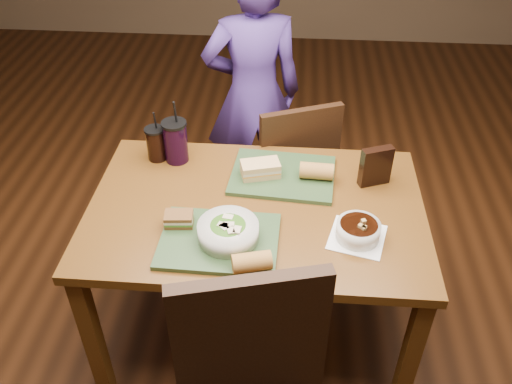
% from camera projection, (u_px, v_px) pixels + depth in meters
% --- Properties ---
extents(ground, '(6.00, 6.00, 0.00)m').
position_uv_depth(ground, '(256.00, 328.00, 2.56)').
color(ground, '#381C0B').
rests_on(ground, ground).
extents(dining_table, '(1.30, 0.85, 0.75)m').
position_uv_depth(dining_table, '(256.00, 224.00, 2.15)').
color(dining_table, '#5A3612').
rests_on(dining_table, ground).
extents(chair_far, '(0.51, 0.52, 0.90)m').
position_uv_depth(chair_far, '(298.00, 170.00, 2.71)').
color(chair_far, black).
rests_on(chair_far, ground).
extents(diner, '(0.59, 0.45, 1.44)m').
position_uv_depth(diner, '(253.00, 95.00, 2.87)').
color(diner, '#432A75').
rests_on(diner, ground).
extents(tray_near, '(0.43, 0.33, 0.02)m').
position_uv_depth(tray_near, '(219.00, 241.00, 1.93)').
color(tray_near, '#2A4323').
rests_on(tray_near, dining_table).
extents(tray_far, '(0.44, 0.35, 0.02)m').
position_uv_depth(tray_far, '(283.00, 175.00, 2.24)').
color(tray_far, '#2A4323').
rests_on(tray_far, dining_table).
extents(salad_bowl, '(0.22, 0.22, 0.07)m').
position_uv_depth(salad_bowl, '(228.00, 231.00, 1.90)').
color(salad_bowl, silver).
rests_on(salad_bowl, tray_near).
extents(soup_bowl, '(0.23, 0.23, 0.08)m').
position_uv_depth(soup_bowl, '(358.00, 230.00, 1.93)').
color(soup_bowl, white).
rests_on(soup_bowl, dining_table).
extents(sandwich_near, '(0.11, 0.08, 0.05)m').
position_uv_depth(sandwich_near, '(179.00, 219.00, 1.97)').
color(sandwich_near, '#593819').
rests_on(sandwich_near, tray_near).
extents(sandwich_far, '(0.17, 0.12, 0.06)m').
position_uv_depth(sandwich_far, '(260.00, 169.00, 2.21)').
color(sandwich_far, tan).
rests_on(sandwich_far, tray_far).
extents(baguette_near, '(0.14, 0.10, 0.07)m').
position_uv_depth(baguette_near, '(252.00, 262.00, 1.79)').
color(baguette_near, '#AD7533').
rests_on(baguette_near, tray_near).
extents(baguette_far, '(0.14, 0.08, 0.07)m').
position_uv_depth(baguette_far, '(317.00, 171.00, 2.19)').
color(baguette_far, '#AD7533').
rests_on(baguette_far, tray_far).
extents(cup_cola, '(0.09, 0.09, 0.23)m').
position_uv_depth(cup_cola, '(156.00, 144.00, 2.31)').
color(cup_cola, black).
rests_on(cup_cola, dining_table).
extents(cup_berry, '(0.11, 0.11, 0.29)m').
position_uv_depth(cup_berry, '(176.00, 141.00, 2.29)').
color(cup_berry, black).
rests_on(cup_berry, dining_table).
extents(chip_bag, '(0.13, 0.08, 0.17)m').
position_uv_depth(chip_bag, '(376.00, 166.00, 2.16)').
color(chip_bag, black).
rests_on(chip_bag, dining_table).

